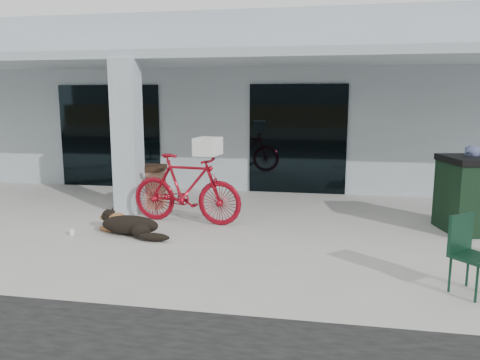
% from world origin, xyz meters
% --- Properties ---
extents(ground, '(80.00, 80.00, 0.00)m').
position_xyz_m(ground, '(0.00, 0.00, 0.00)').
color(ground, '#B8B5AD').
rests_on(ground, ground).
extents(building, '(22.00, 7.00, 4.50)m').
position_xyz_m(building, '(0.00, 8.50, 2.25)').
color(building, '#9CA8B1').
rests_on(building, ground).
extents(storefront_glass_left, '(2.80, 0.06, 2.70)m').
position_xyz_m(storefront_glass_left, '(-3.20, 4.98, 1.35)').
color(storefront_glass_left, black).
rests_on(storefront_glass_left, ground).
extents(storefront_glass_right, '(2.40, 0.06, 2.70)m').
position_xyz_m(storefront_glass_right, '(1.80, 4.98, 1.35)').
color(storefront_glass_right, black).
rests_on(storefront_glass_right, ground).
extents(column, '(0.50, 0.50, 3.12)m').
position_xyz_m(column, '(-1.50, 2.30, 1.56)').
color(column, '#9CA8B1').
rests_on(column, ground).
extents(overhang, '(22.00, 2.80, 0.18)m').
position_xyz_m(overhang, '(0.00, 3.60, 3.21)').
color(overhang, '#9CA8B1').
rests_on(overhang, column).
extents(bicycle, '(2.25, 0.88, 1.32)m').
position_xyz_m(bicycle, '(-0.08, 1.67, 0.66)').
color(bicycle, maroon).
rests_on(bicycle, ground).
extents(laundry_basket, '(0.46, 0.59, 0.32)m').
position_xyz_m(laundry_basket, '(0.37, 1.62, 1.48)').
color(laundry_basket, white).
rests_on(laundry_basket, bicycle).
extents(dog, '(1.25, 0.81, 0.40)m').
position_xyz_m(dog, '(-0.81, 0.70, 0.20)').
color(dog, black).
rests_on(dog, ground).
extents(cup_near_dog, '(0.10, 0.10, 0.11)m').
position_xyz_m(cup_near_dog, '(-1.80, 0.50, 0.06)').
color(cup_near_dog, white).
rests_on(cup_near_dog, ground).
extents(cafe_table_far, '(1.03, 1.03, 0.79)m').
position_xyz_m(cafe_table_far, '(5.22, 2.00, 0.39)').
color(cafe_table_far, '#133625').
rests_on(cafe_table_far, ground).
extents(cafe_chair_far_a, '(0.64, 0.64, 0.96)m').
position_xyz_m(cafe_chair_far_a, '(4.29, -0.91, 0.48)').
color(cafe_chair_far_a, '#133625').
rests_on(cafe_chair_far_a, ground).
extents(person, '(0.65, 0.65, 1.53)m').
position_xyz_m(person, '(5.02, 2.20, 0.76)').
color(person, '#455075').
rests_on(person, ground).
extents(trash_receptacle, '(0.56, 0.56, 0.93)m').
position_xyz_m(trash_receptacle, '(-1.20, 2.80, 0.46)').
color(trash_receptacle, '#91654B').
rests_on(trash_receptacle, ground).
extents(wheeled_bin, '(1.03, 1.21, 1.35)m').
position_xyz_m(wheeled_bin, '(5.00, 2.02, 0.67)').
color(wheeled_bin, black).
rests_on(wheeled_bin, ground).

